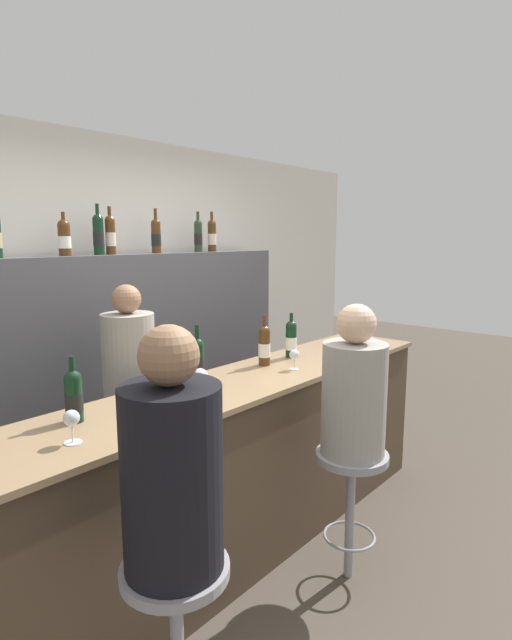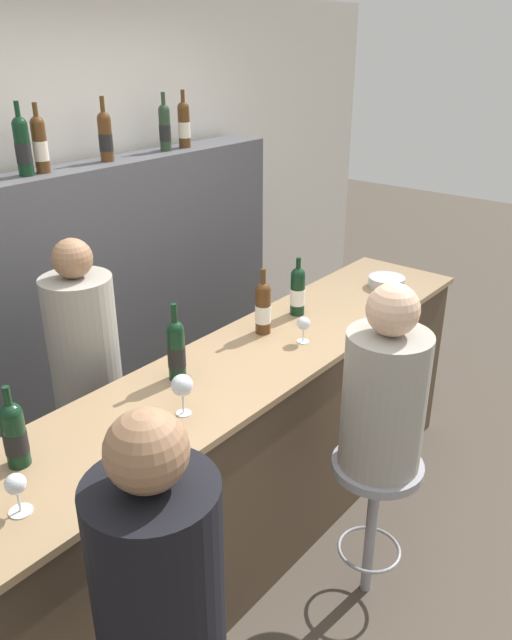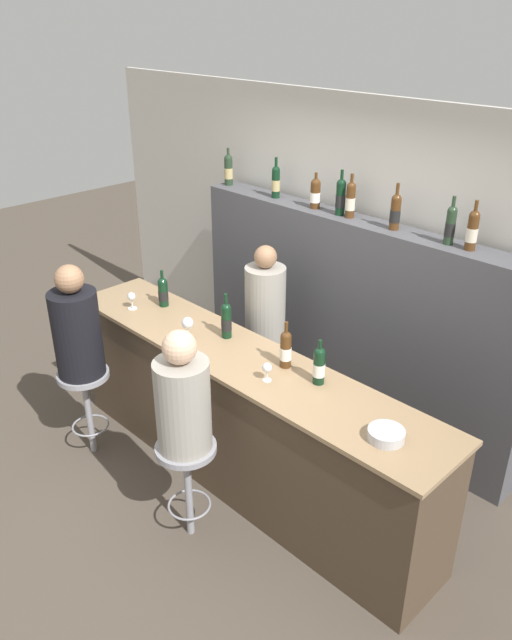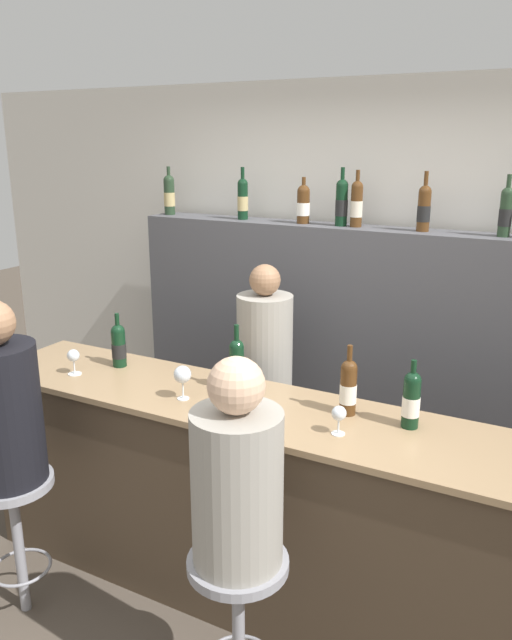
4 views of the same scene
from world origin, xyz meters
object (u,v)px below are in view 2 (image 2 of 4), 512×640
Objects in this scene: wine_bottle_backbar_4 at (40,144)px; metal_bowl at (387,282)px; wine_bottle_counter_3 at (298,291)px; wine_glass_1 at (182,386)px; wine_bottle_counter_2 at (263,307)px; bar_stool_right at (375,492)px; wine_glass_0 at (16,486)px; guest_seated_right at (385,392)px; wine_bottle_counter_1 at (176,349)px; wine_bottle_backbar_5 at (105,136)px; wine_bottle_backbar_7 at (184,124)px; wine_glass_2 at (303,324)px; guest_seated_left at (157,574)px; wine_bottle_backbar_3 at (23,146)px; wine_bottle_backbar_6 at (165,127)px; wine_bottle_counter_0 at (14,434)px; bartender at (92,412)px.

metal_bowl is at bearing -44.55° from wine_bottle_backbar_4.
wine_glass_1 is (-1.03, -0.21, -0.01)m from wine_bottle_counter_3.
wine_bottle_backbar_4 reaches higher than wine_bottle_counter_2.
bar_stool_right is at bearing -101.49° from wine_bottle_counter_2.
bar_stool_right is (1.29, -0.53, -0.58)m from wine_glass_0.
wine_glass_1 is 0.80m from guest_seated_right.
wine_bottle_backbar_5 is at bearing 61.51° from wine_bottle_counter_1.
wine_bottle_backbar_7 is 2.61× the size of wine_glass_2.
wine_glass_1 is (-0.75, -0.21, -0.01)m from wine_bottle_counter_2.
metal_bowl is 0.24× the size of guest_seated_left.
wine_bottle_backbar_3 is at bearing -180.00° from wine_bottle_backbar_5.
wine_bottle_counter_2 reaches higher than wine_glass_2.
wine_bottle_backbar_4 is (-0.38, 1.09, 0.69)m from wine_bottle_counter_2.
wine_bottle_counter_2 is 1.95× the size of wine_glass_1.
wine_bottle_backbar_6 is 0.45× the size of bar_stool_right.
wine_bottle_backbar_3 is at bearing 124.54° from wine_bottle_counter_3.
wine_bottle_backbar_5 is 1.49m from wine_glass_2.
wine_bottle_backbar_4 is at bearing 97.04° from guest_seated_right.
wine_glass_0 is at bearing -121.40° from wine_bottle_counter_0.
wine_bottle_backbar_3 is at bearing 137.46° from metal_bowl.
wine_bottle_backbar_6 reaches higher than wine_bottle_counter_2.
wine_bottle_backbar_5 is 1.74m from metal_bowl.
wine_bottle_backbar_4 and wine_bottle_backbar_7 have the same top height.
wine_bottle_backbar_7 reaches higher than wine_bottle_backbar_6.
metal_bowl is 0.26× the size of guest_seated_right.
wine_bottle_backbar_6 is at bearing 31.82° from wine_bottle_counter_0.
wine_bottle_counter_2 is 1.56m from guest_seated_left.
guest_seated_left is at bearing -116.10° from wine_bottle_backbar_3.
metal_bowl is at bearing 0.86° from wine_glass_0.
wine_bottle_counter_1 is at bearing -0.00° from wine_bottle_counter_0.
wine_bottle_counter_1 is at bearing 173.29° from metal_bowl.
metal_bowl is at bearing -76.59° from wine_bottle_backbar_7.
wine_bottle_backbar_5 is at bearing 52.84° from guest_seated_left.
wine_bottle_backbar_5 reaches higher than wine_bottle_counter_3.
guest_seated_left is (-1.39, -1.83, -0.78)m from wine_bottle_backbar_5.
bartender is (-1.59, 0.67, -0.34)m from metal_bowl.
wine_bottle_backbar_3 is 1.67× the size of metal_bowl.
bar_stool_right is (-1.06, -0.56, -0.51)m from metal_bowl.
wine_bottle_backbar_3 is 2.07× the size of wine_glass_1.
wine_bottle_counter_1 is 1.05m from bar_stool_right.
wine_bottle_backbar_3 is at bearing 99.91° from guest_seated_right.
wine_bottle_backbar_6 is at bearing 0.00° from wine_bottle_backbar_3.
wine_bottle_counter_1 is 0.57m from wine_bottle_counter_2.
wine_bottle_backbar_4 reaches higher than guest_seated_right.
wine_bottle_counter_2 is at bearing 0.00° from wine_bottle_counter_0.
wine_bottle_counter_1 is at bearing -100.19° from wine_bottle_backbar_4.
wine_bottle_backbar_7 is 2.01m from wine_glass_1.
wine_bottle_counter_1 is 2.47× the size of wine_glass_0.
guest_seated_right reaches higher than wine_glass_0.
wine_bottle_counter_0 reaches higher than wine_glass_1.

